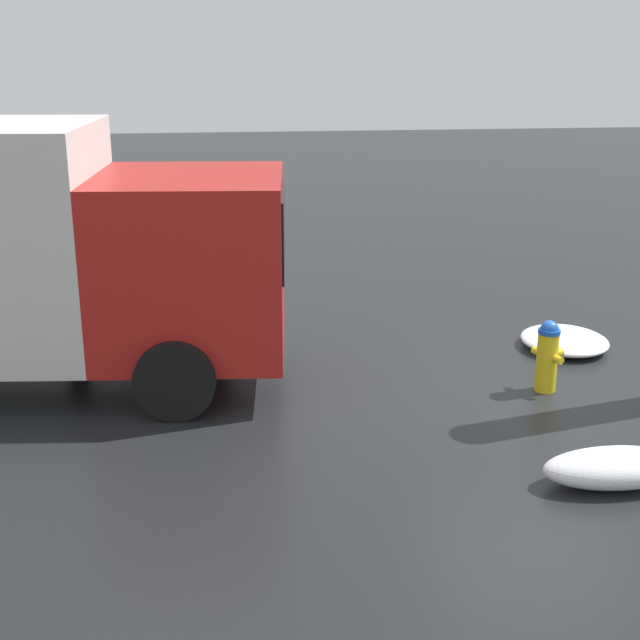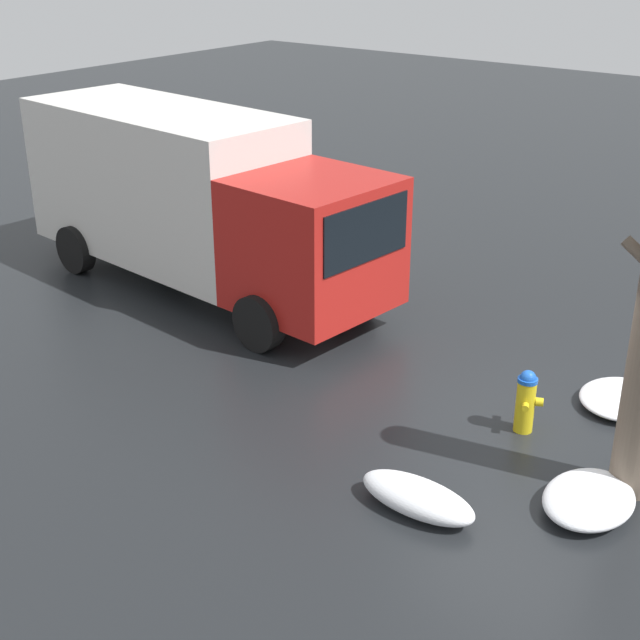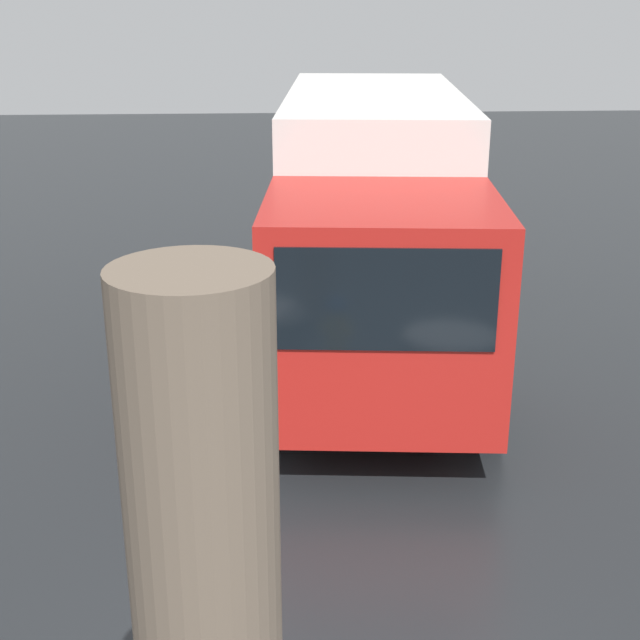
{
  "view_description": "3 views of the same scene",
  "coord_description": "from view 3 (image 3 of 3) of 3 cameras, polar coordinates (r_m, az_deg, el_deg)",
  "views": [
    {
      "loc": [
        3.82,
        9.46,
        4.04
      ],
      "look_at": [
        2.67,
        -0.21,
        0.91
      ],
      "focal_mm": 50.0,
      "sensor_mm": 36.0,
      "label": 1
    },
    {
      "loc": [
        -4.04,
        9.57,
        6.08
      ],
      "look_at": [
        3.24,
        0.14,
        0.74
      ],
      "focal_mm": 50.0,
      "sensor_mm": 36.0,
      "label": 2
    },
    {
      "loc": [
        -3.98,
        0.23,
        4.35
      ],
      "look_at": [
        4.03,
        -0.22,
        1.36
      ],
      "focal_mm": 50.0,
      "sensor_mm": 36.0,
      "label": 3
    }
  ],
  "objects": [
    {
      "name": "pedestrian",
      "position": [
        10.39,
        7.66,
        1.4
      ],
      "size": [
        0.4,
        0.4,
        1.82
      ],
      "rotation": [
        0.0,
        0.0,
        0.01
      ],
      "color": "#23232D",
      "rests_on": "ground_plane"
    },
    {
      "name": "delivery_truck",
      "position": [
        11.33,
        3.47,
        6.75
      ],
      "size": [
        7.67,
        3.02,
        3.1
      ],
      "rotation": [
        0.0,
        0.0,
        1.48
      ],
      "color": "red",
      "rests_on": "ground_plane"
    }
  ]
}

